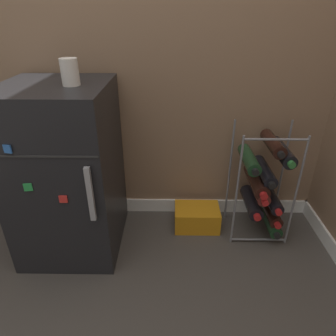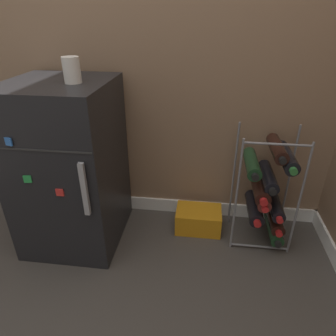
# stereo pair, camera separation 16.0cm
# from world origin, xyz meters

# --- Properties ---
(ground_plane) EXTENTS (14.00, 14.00, 0.00)m
(ground_plane) POSITION_xyz_m (0.00, 0.00, 0.00)
(ground_plane) COLOR #423D38
(wall_back) EXTENTS (6.90, 0.07, 2.50)m
(wall_back) POSITION_xyz_m (0.00, 0.75, 1.24)
(wall_back) COLOR #84664C
(wall_back) RESTS_ON ground_plane
(mini_fridge) EXTENTS (0.50, 0.56, 0.91)m
(mini_fridge) POSITION_xyz_m (-0.50, 0.42, 0.46)
(mini_fridge) COLOR black
(mini_fridge) RESTS_ON ground_plane
(wine_rack) EXTENTS (0.33, 0.32, 0.67)m
(wine_rack) POSITION_xyz_m (0.58, 0.52, 0.33)
(wine_rack) COLOR slate
(wine_rack) RESTS_ON ground_plane
(soda_box) EXTENTS (0.27, 0.19, 0.14)m
(soda_box) POSITION_xyz_m (0.21, 0.55, 0.07)
(soda_box) COLOR orange
(soda_box) RESTS_ON ground_plane
(fridge_top_cup) EXTENTS (0.08, 0.08, 0.11)m
(fridge_top_cup) POSITION_xyz_m (-0.39, 0.39, 0.97)
(fridge_top_cup) COLOR silver
(fridge_top_cup) RESTS_ON mini_fridge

